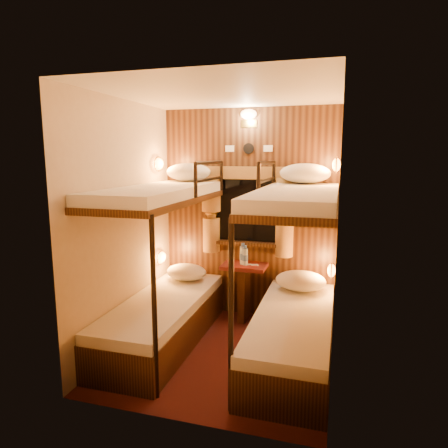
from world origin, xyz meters
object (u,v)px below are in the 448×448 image
(bunk_left, at_px, (163,289))
(bottle_right, at_px, (243,255))
(bottle_left, at_px, (245,257))
(bunk_right, at_px, (294,302))
(table, at_px, (244,284))

(bunk_left, distance_m, bottle_right, 1.02)
(bunk_left, bearing_deg, bottle_right, 50.80)
(bottle_left, bearing_deg, bunk_left, -131.28)
(bunk_right, height_order, bottle_right, bunk_right)
(bottle_right, bearing_deg, bottle_left, -30.94)
(bottle_left, height_order, bottle_right, bottle_right)
(bottle_left, bearing_deg, table, 122.27)
(table, bearing_deg, bunk_left, -129.67)
(bunk_right, bearing_deg, bunk_left, 180.00)
(bunk_left, relative_size, bottle_left, 8.32)
(table, bearing_deg, bottle_left, -57.73)
(bunk_left, height_order, table, bunk_left)
(bunk_left, relative_size, table, 2.90)
(bunk_right, relative_size, bottle_right, 7.64)
(bunk_right, height_order, bottle_left, bunk_right)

